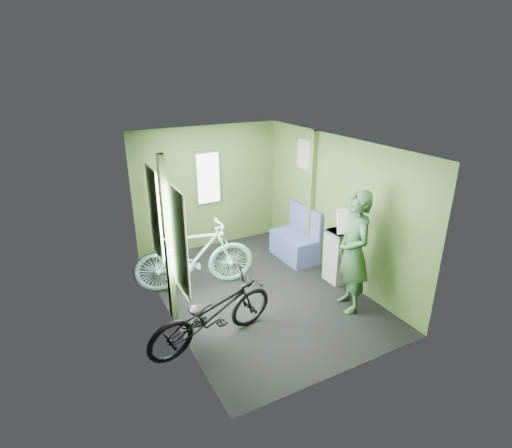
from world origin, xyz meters
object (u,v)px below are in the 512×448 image
Objects in this scene: bicycle_mint at (197,288)px; bench_seat at (295,243)px; waste_box at (337,257)px; bicycle_black at (215,343)px; passenger at (354,252)px.

bench_seat is at bearing -73.19° from bicycle_mint.
waste_box is 1.03m from bench_seat.
bicycle_mint reaches higher than bicycle_black.
passenger is at bearing -104.51° from bicycle_black.
bicycle_mint is at bearing -21.12° from bicycle_black.
passenger is (1.77, -1.56, 0.89)m from bicycle_mint.
bicycle_black is 0.99× the size of passenger.
bicycle_black is 0.94× the size of bicycle_mint.
bench_seat is at bearing -65.22° from bicycle_black.
waste_box is (2.35, 0.55, 0.44)m from bicycle_black.
bicycle_mint is 2.13× the size of waste_box.
bicycle_mint is 2.52m from passenger.
bench_seat is (0.20, 1.72, -0.60)m from passenger.
bench_seat is (1.97, 0.16, 0.28)m from bicycle_mint.
bicycle_mint is at bearing -113.02° from passenger.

